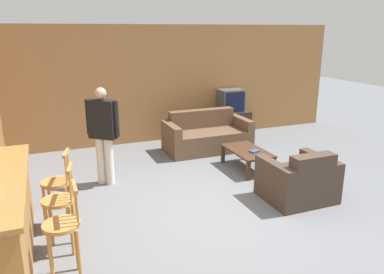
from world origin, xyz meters
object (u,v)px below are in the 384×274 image
at_px(bar_chair_near, 64,232).
at_px(bar_chair_far, 58,188).
at_px(book_on_table, 254,151).
at_px(couch_far, 207,136).
at_px(bar_chair_mid, 60,207).
at_px(coffee_table, 247,152).
at_px(person_by_window, 103,131).
at_px(armchair_near, 299,181).
at_px(tv_unit, 230,124).
at_px(tv, 231,101).

height_order(bar_chair_near, bar_chair_far, same).
bearing_deg(book_on_table, bar_chair_far, -166.87).
bearing_deg(couch_far, bar_chair_near, -132.04).
xyz_separation_m(bar_chair_mid, coffee_table, (3.32, 1.51, -0.23)).
bearing_deg(person_by_window, armchair_near, -33.47).
distance_m(bar_chair_mid, coffee_table, 3.65).
relative_size(couch_far, tv_unit, 1.86).
relative_size(bar_chair_mid, tv_unit, 1.08).
xyz_separation_m(bar_chair_far, book_on_table, (3.37, 0.79, -0.16)).
height_order(couch_far, person_by_window, person_by_window).
height_order(bar_chair_mid, tv, tv).
xyz_separation_m(coffee_table, book_on_table, (0.05, -0.16, 0.07)).
bearing_deg(bar_chair_near, coffee_table, 32.28).
relative_size(couch_far, book_on_table, 8.65).
relative_size(armchair_near, person_by_window, 0.61).
bearing_deg(book_on_table, couch_far, 100.19).
relative_size(bar_chair_near, armchair_near, 1.05).
distance_m(armchair_near, tv, 3.69).
height_order(bar_chair_near, person_by_window, person_by_window).
xyz_separation_m(bar_chair_mid, bar_chair_far, (-0.00, 0.57, 0.00)).
distance_m(couch_far, person_by_window, 2.61).
xyz_separation_m(armchair_near, book_on_table, (-0.01, 1.26, 0.09)).
distance_m(bar_chair_near, book_on_table, 3.89).
bearing_deg(tv_unit, person_by_window, -150.50).
distance_m(bar_chair_near, coffee_table, 3.93).
distance_m(bar_chair_far, tv_unit, 5.15).
height_order(bar_chair_far, armchair_near, bar_chair_far).
relative_size(coffee_table, person_by_window, 0.64).
height_order(armchair_near, person_by_window, person_by_window).
bearing_deg(tv, book_on_table, -107.23).
bearing_deg(coffee_table, book_on_table, -71.38).
distance_m(coffee_table, tv, 2.36).
bearing_deg(couch_far, tv_unit, 39.69).
bearing_deg(coffee_table, bar_chair_mid, -155.50).
bearing_deg(tv, person_by_window, -150.54).
bearing_deg(tv, bar_chair_near, -133.85).
relative_size(bar_chair_near, bar_chair_mid, 1.00).
bearing_deg(bar_chair_far, coffee_table, 15.90).
relative_size(bar_chair_far, couch_far, 0.58).
relative_size(armchair_near, book_on_table, 4.80).
bearing_deg(tv_unit, tv, -90.00).
distance_m(couch_far, tv_unit, 1.29).
relative_size(armchair_near, tv, 1.75).
bearing_deg(tv, armchair_near, -101.15).
xyz_separation_m(bar_chair_near, couch_far, (3.10, 3.44, -0.25)).
height_order(bar_chair_near, bar_chair_mid, same).
bearing_deg(coffee_table, couch_far, 99.16).
xyz_separation_m(bar_chair_near, tv_unit, (4.09, 4.26, -0.26)).
distance_m(armchair_near, coffee_table, 1.42).
bearing_deg(bar_chair_near, bar_chair_mid, 90.02).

